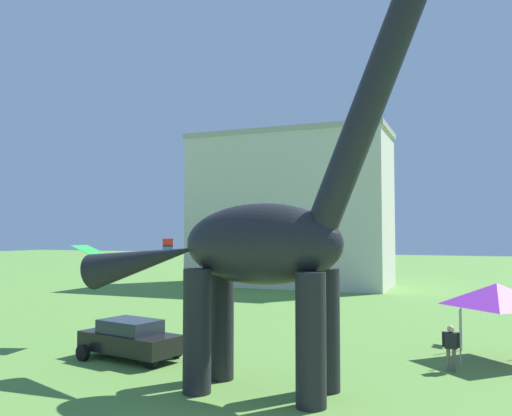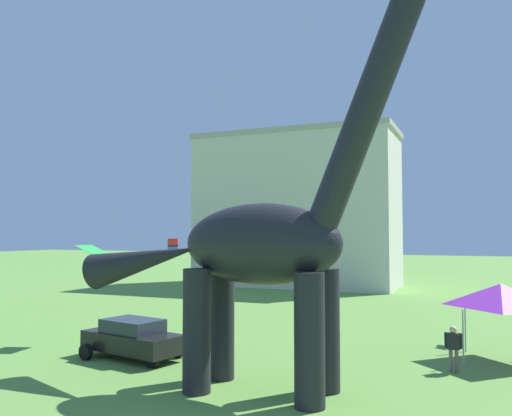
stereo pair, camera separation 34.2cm
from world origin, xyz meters
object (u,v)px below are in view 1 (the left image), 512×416
parked_sedan_left (130,339)px  kite_drifting (168,246)px  festival_canopy_tent (497,295)px  kite_trailing (88,250)px  dinosaur_sculpture (260,244)px  person_near_flyer (451,343)px

parked_sedan_left → kite_drifting: bearing=125.4°
festival_canopy_tent → kite_trailing: size_ratio=2.11×
festival_canopy_tent → kite_trailing: (-17.09, -3.37, 1.67)m
dinosaur_sculpture → person_near_flyer: size_ratio=7.79×
parked_sedan_left → kite_trailing: size_ratio=3.00×
person_near_flyer → festival_canopy_tent: size_ratio=0.52×
dinosaur_sculpture → kite_trailing: dinosaur_sculpture is taller
person_near_flyer → festival_canopy_tent: bearing=94.1°
parked_sedan_left → festival_canopy_tent: festival_canopy_tent is taller
dinosaur_sculpture → parked_sedan_left: size_ratio=2.85×
person_near_flyer → kite_drifting: size_ratio=1.93×
parked_sedan_left → person_near_flyer: 12.15m
kite_trailing → parked_sedan_left: bearing=-26.9°
parked_sedan_left → kite_trailing: (-3.64, 1.85, 3.41)m
dinosaur_sculpture → parked_sedan_left: dinosaur_sculpture is taller
dinosaur_sculpture → festival_canopy_tent: (7.11, 7.30, -2.07)m
person_near_flyer → kite_drifting: kite_drifting is taller
festival_canopy_tent → kite_drifting: size_ratio=3.71×
kite_drifting → dinosaur_sculpture: bearing=-47.9°
dinosaur_sculpture → person_near_flyer: dinosaur_sculpture is taller
dinosaur_sculpture → festival_canopy_tent: 10.40m
parked_sedan_left → kite_trailing: 5.32m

